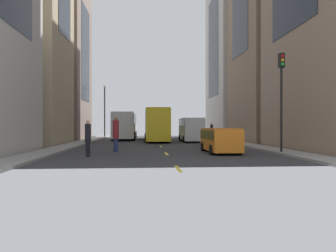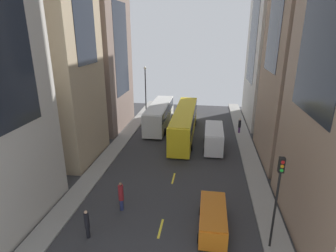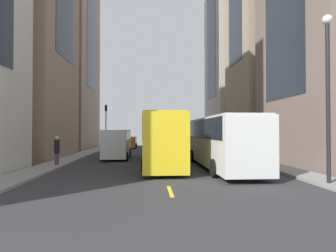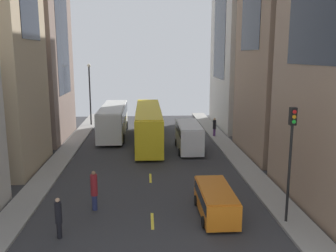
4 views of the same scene
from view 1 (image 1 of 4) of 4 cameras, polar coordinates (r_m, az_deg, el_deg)
ground_plane at (r=34.06m, az=-1.92°, el=-2.90°), size 41.13×41.13×0.00m
sidewalk_west at (r=34.60m, az=-14.70°, el=-2.74°), size 1.83×44.00×0.15m
sidewalk_east at (r=35.21m, az=10.63°, el=-2.68°), size 1.83×44.00×0.15m
lane_stripe_0 at (r=13.18m, az=1.85°, el=-7.69°), size 0.16×2.00×0.01m
lane_stripe_1 at (r=20.11m, az=-0.28°, el=-4.99°), size 0.16×2.00×0.01m
lane_stripe_2 at (r=27.08m, az=-1.31°, el=-3.67°), size 0.16×2.00×0.01m
lane_stripe_3 at (r=34.06m, az=-1.92°, el=-2.89°), size 0.16×2.00×0.01m
lane_stripe_4 at (r=41.05m, az=-2.32°, el=-2.38°), size 0.16×2.00×0.01m
lane_stripe_5 at (r=48.04m, az=-2.61°, el=-2.02°), size 0.16×2.00×0.01m
lane_stripe_6 at (r=55.03m, az=-2.82°, el=-1.74°), size 0.16×2.00×0.01m
building_west_2 at (r=42.84m, az=-18.64°, el=12.17°), size 6.10×9.97×21.49m
building_east_2 at (r=49.72m, az=12.64°, el=13.59°), size 7.89×11.89×26.76m
city_bus_white at (r=41.50m, az=-7.70°, el=0.41°), size 2.81×11.23×3.35m
streetcar_yellow at (r=38.12m, az=-2.20°, el=0.61°), size 2.70×14.63×3.59m
delivery_van_white at (r=34.96m, az=4.15°, el=-0.34°), size 2.25×5.91×2.58m
car_orange_0 at (r=21.09m, az=9.32°, el=-2.19°), size 1.96×4.64×1.61m
pedestrian_waiting_curb at (r=18.72m, az=-14.17°, el=-1.98°), size 0.34×0.34×2.10m
pedestrian_crossing_near at (r=41.00m, az=7.83°, el=-0.71°), size 0.36×0.36×1.99m
pedestrian_walking_far at (r=21.75m, az=-9.35°, el=-1.31°), size 0.40×0.40×2.37m
traffic_light_near_corner at (r=21.19m, az=19.67°, el=7.17°), size 0.32×0.44×6.14m
streetlamp_near at (r=47.94m, az=-11.29°, el=3.70°), size 0.44×0.44×7.66m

